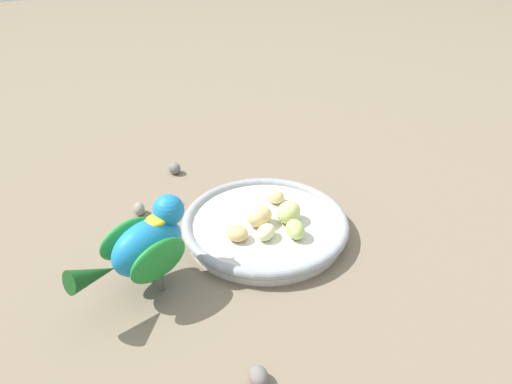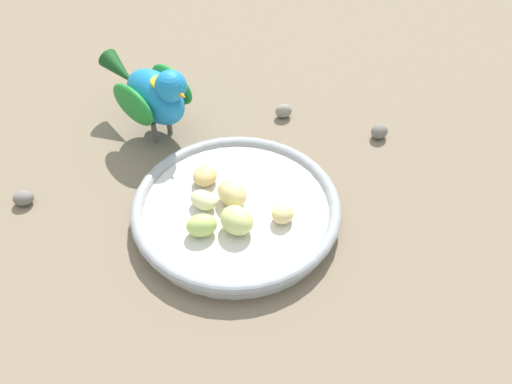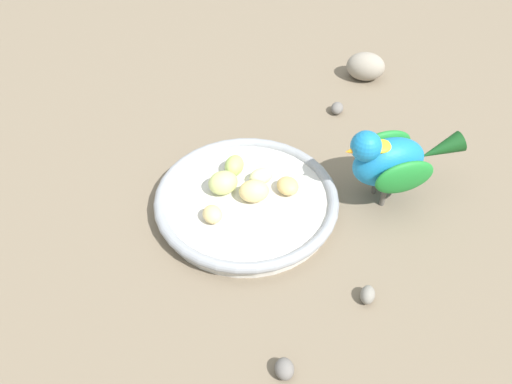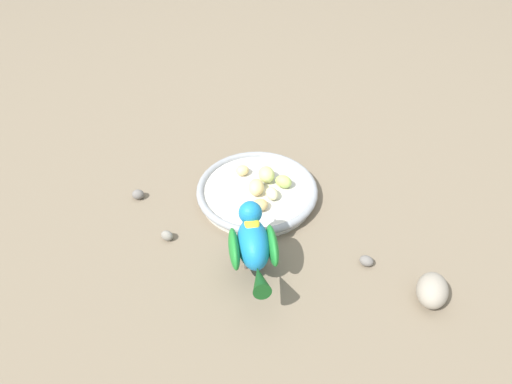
{
  "view_description": "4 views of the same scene",
  "coord_description": "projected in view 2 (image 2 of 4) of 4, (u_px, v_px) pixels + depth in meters",
  "views": [
    {
      "loc": [
        -0.28,
        -0.5,
        0.43
      ],
      "look_at": [
        -0.02,
        0.03,
        0.06
      ],
      "focal_mm": 34.68,
      "sensor_mm": 36.0,
      "label": 1
    },
    {
      "loc": [
        0.42,
        -0.15,
        0.51
      ],
      "look_at": [
        0.01,
        0.02,
        0.07
      ],
      "focal_mm": 42.02,
      "sensor_mm": 36.0,
      "label": 2
    },
    {
      "loc": [
        -0.07,
        0.51,
        0.53
      ],
      "look_at": [
        -0.03,
        0.03,
        0.05
      ],
      "focal_mm": 39.13,
      "sensor_mm": 36.0,
      "label": 3
    },
    {
      "loc": [
        -0.65,
        -0.15,
        0.6
      ],
      "look_at": [
        -0.04,
        0.01,
        0.04
      ],
      "focal_mm": 31.36,
      "sensor_mm": 36.0,
      "label": 4
    }
  ],
  "objects": [
    {
      "name": "apple_piece_1",
      "position": [
        232.0,
        193.0,
        0.67
      ],
      "size": [
        0.04,
        0.04,
        0.03
      ],
      "primitive_type": "ellipsoid",
      "rotation": [
        0.0,
        0.0,
        3.37
      ],
      "color": "#E5C67F",
      "rests_on": "feeding_bowl"
    },
    {
      "name": "feeding_bowl",
      "position": [
        236.0,
        210.0,
        0.68
      ],
      "size": [
        0.24,
        0.24,
        0.03
      ],
      "color": "beige",
      "rests_on": "ground_plane"
    },
    {
      "name": "parrot",
      "position": [
        153.0,
        93.0,
        0.74
      ],
      "size": [
        0.16,
        0.1,
        0.12
      ],
      "rotation": [
        0.0,
        0.0,
        0.38
      ],
      "color": "#59544C",
      "rests_on": "ground_plane"
    },
    {
      "name": "pebble_0",
      "position": [
        284.0,
        111.0,
        0.81
      ],
      "size": [
        0.02,
        0.03,
        0.02
      ],
      "primitive_type": "ellipsoid",
      "rotation": [
        0.0,
        0.0,
        4.53
      ],
      "color": "gray",
      "rests_on": "ground_plane"
    },
    {
      "name": "apple_piece_4",
      "position": [
        283.0,
        214.0,
        0.65
      ],
      "size": [
        0.03,
        0.04,
        0.02
      ],
      "primitive_type": "ellipsoid",
      "rotation": [
        0.0,
        0.0,
        5.29
      ],
      "color": "#E5C67F",
      "rests_on": "feeding_bowl"
    },
    {
      "name": "ground_plane",
      "position": [
        232.0,
        230.0,
        0.68
      ],
      "size": [
        4.0,
        4.0,
        0.0
      ],
      "primitive_type": "plane",
      "color": "#756651"
    },
    {
      "name": "pebble_1",
      "position": [
        379.0,
        131.0,
        0.78
      ],
      "size": [
        0.02,
        0.03,
        0.02
      ],
      "primitive_type": "ellipsoid",
      "rotation": [
        0.0,
        0.0,
        4.94
      ],
      "color": "slate",
      "rests_on": "ground_plane"
    },
    {
      "name": "apple_piece_2",
      "position": [
        202.0,
        225.0,
        0.64
      ],
      "size": [
        0.03,
        0.04,
        0.03
      ],
      "primitive_type": "ellipsoid",
      "rotation": [
        0.0,
        0.0,
        4.52
      ],
      "color": "#B2CC66",
      "rests_on": "feeding_bowl"
    },
    {
      "name": "apple_piece_0",
      "position": [
        235.0,
        221.0,
        0.64
      ],
      "size": [
        0.05,
        0.05,
        0.03
      ],
      "primitive_type": "ellipsoid",
      "rotation": [
        0.0,
        0.0,
        3.61
      ],
      "color": "#C6D17A",
      "rests_on": "feeding_bowl"
    },
    {
      "name": "apple_piece_3",
      "position": [
        205.0,
        176.0,
        0.7
      ],
      "size": [
        0.04,
        0.04,
        0.02
      ],
      "primitive_type": "ellipsoid",
      "rotation": [
        0.0,
        0.0,
        2.16
      ],
      "color": "tan",
      "rests_on": "feeding_bowl"
    },
    {
      "name": "apple_piece_5",
      "position": [
        203.0,
        200.0,
        0.67
      ],
      "size": [
        0.04,
        0.04,
        0.02
      ],
      "primitive_type": "ellipsoid",
      "rotation": [
        0.0,
        0.0,
        0.58
      ],
      "color": "beige",
      "rests_on": "feeding_bowl"
    },
    {
      "name": "pebble_2",
      "position": [
        23.0,
        198.0,
        0.7
      ],
      "size": [
        0.02,
        0.03,
        0.02
      ],
      "primitive_type": "ellipsoid",
      "rotation": [
        0.0,
        0.0,
        1.37
      ],
      "color": "slate",
      "rests_on": "ground_plane"
    }
  ]
}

